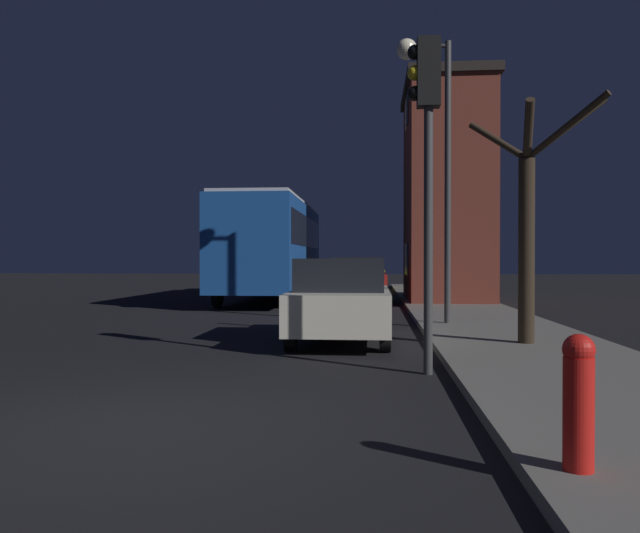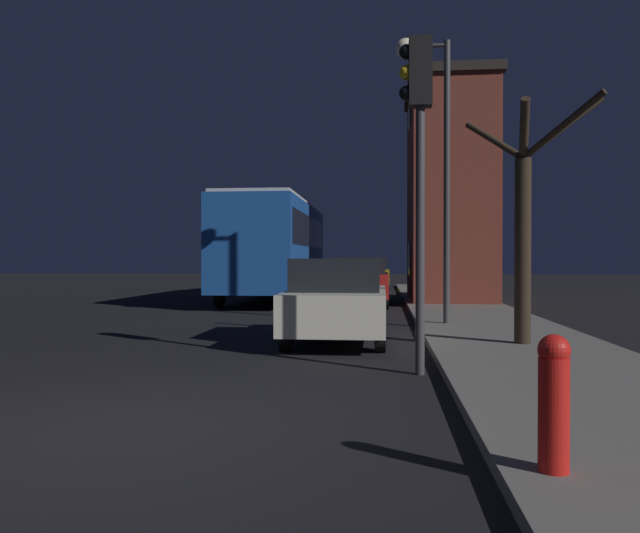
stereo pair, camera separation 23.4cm
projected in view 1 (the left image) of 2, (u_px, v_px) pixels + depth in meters
ground_plane at (139, 428)px, 5.62m from camera, size 120.00×120.00×0.00m
brick_building at (446, 192)px, 21.98m from camera, size 2.96×5.40×7.54m
streetlamp at (429, 121)px, 13.68m from camera, size 1.20×0.46×6.26m
traffic_light at (426, 134)px, 8.19m from camera, size 0.43×0.24×4.43m
bare_tree at (529, 222)px, 10.34m from camera, size 2.20×1.53×4.08m
bus at (272, 242)px, 22.61m from camera, size 2.62×9.69×3.59m
car_near_lane at (341, 300)px, 11.47m from camera, size 1.74×3.93×1.53m
car_mid_lane at (358, 280)px, 20.45m from camera, size 1.82×4.63×1.58m
car_far_lane at (366, 273)px, 30.60m from camera, size 1.80×4.07×1.61m
fire_hydrant at (579, 399)px, 4.12m from camera, size 0.21×0.21×0.91m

